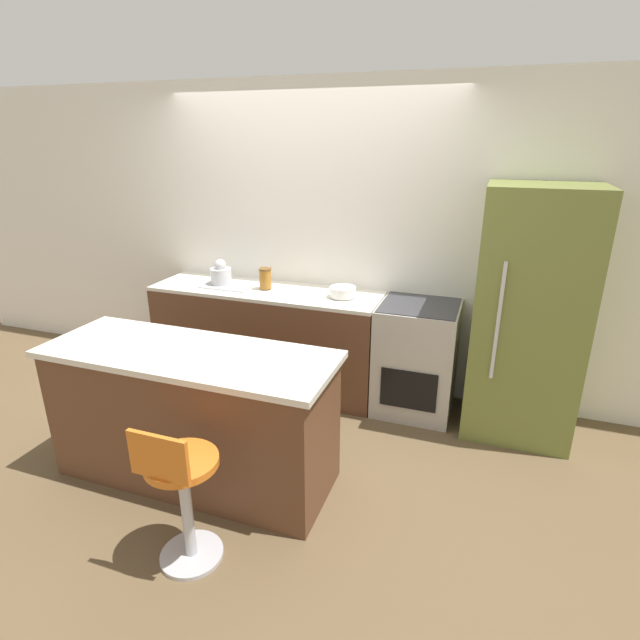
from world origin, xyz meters
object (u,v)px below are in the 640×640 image
Objects in this scene: oven_range at (416,358)px; refrigerator at (528,316)px; kettle at (221,274)px; stool_chair at (182,492)px; mixing_bowl at (343,292)px.

oven_range is 0.49× the size of refrigerator.
refrigerator is (0.79, -0.03, 0.47)m from oven_range.
refrigerator is 2.55m from kettle.
oven_range is 1.84m from kettle.
oven_range is 2.18m from stool_chair.
mixing_bowl is at bearing 83.48° from stool_chair.
kettle reaches higher than mixing_bowl.
kettle is at bearing 179.22° from refrigerator.
kettle is (-0.90, 2.01, 0.56)m from stool_chair.
stool_chair is 3.90× the size of kettle.
kettle reaches higher than oven_range.
stool_chair is at bearing -129.76° from refrigerator.
kettle is 1.13m from mixing_bowl.
refrigerator is at bearing 50.24° from stool_chair.
stool_chair is (-0.86, -2.01, -0.01)m from oven_range.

